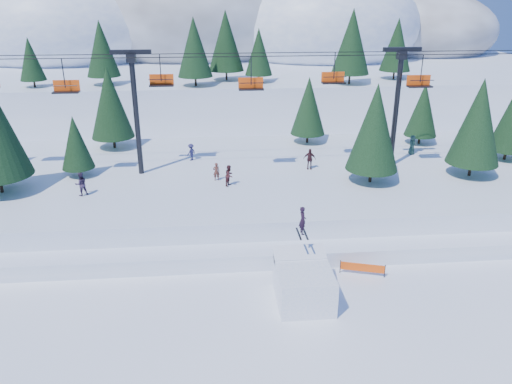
{
  "coord_description": "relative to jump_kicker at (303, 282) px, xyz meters",
  "views": [
    {
      "loc": [
        -2.83,
        -23.16,
        16.9
      ],
      "look_at": [
        -0.19,
        6.0,
        5.2
      ],
      "focal_mm": 35.0,
      "sensor_mm": 36.0,
      "label": 1
    }
  ],
  "objects": [
    {
      "name": "banner_near",
      "position": [
        4.29,
        2.38,
        -0.65
      ],
      "size": [
        2.73,
        0.89,
        0.9
      ],
      "color": "black",
      "rests_on": "ground"
    },
    {
      "name": "jump_kicker",
      "position": [
        0.0,
        0.0,
        0.0
      ],
      "size": [
        3.15,
        4.37,
        5.35
      ],
      "color": "white",
      "rests_on": "ground"
    },
    {
      "name": "banner_far",
      "position": [
        9.15,
        4.46,
        -0.65
      ],
      "size": [
        2.85,
        0.34,
        0.9
      ],
      "color": "black",
      "rests_on": "ground"
    },
    {
      "name": "ground",
      "position": [
        -2.2,
        -1.59,
        -1.19
      ],
      "size": [
        160.0,
        160.0,
        0.0
      ],
      "primitive_type": "plane",
      "color": "white",
      "rests_on": "ground"
    },
    {
      "name": "mid_shelf",
      "position": [
        -2.2,
        16.41,
        0.06
      ],
      "size": [
        70.0,
        22.0,
        2.5
      ],
      "primitive_type": "cube",
      "color": "white",
      "rests_on": "ground"
    },
    {
      "name": "berm",
      "position": [
        -2.2,
        6.41,
        -0.64
      ],
      "size": [
        70.0,
        6.0,
        1.1
      ],
      "primitive_type": "cube",
      "color": "white",
      "rests_on": "ground"
    },
    {
      "name": "mountain_ridge",
      "position": [
        -7.28,
        71.8,
        8.45
      ],
      "size": [
        119.0,
        60.0,
        26.46
      ],
      "color": "white",
      "rests_on": "ground"
    },
    {
      "name": "conifer_stand",
      "position": [
        -0.52,
        16.91,
        5.83
      ],
      "size": [
        63.37,
        16.5,
        9.97
      ],
      "color": "black",
      "rests_on": "mid_shelf"
    },
    {
      "name": "distant_skiers",
      "position": [
        -2.21,
        16.02,
        2.19
      ],
      "size": [
        30.07,
        9.04,
        1.85
      ],
      "color": "#562C23",
      "rests_on": "mid_shelf"
    },
    {
      "name": "chairlift",
      "position": [
        -1.68,
        16.45,
        8.13
      ],
      "size": [
        46.97,
        3.21,
        10.28
      ],
      "color": "black",
      "rests_on": "mid_shelf"
    }
  ]
}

